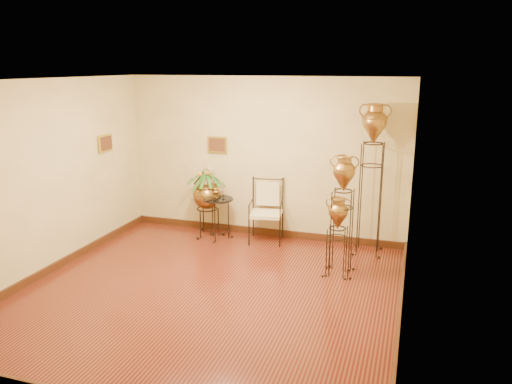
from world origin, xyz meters
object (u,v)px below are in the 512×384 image
(amphora_mid, at_px, (342,215))
(side_table, at_px, (219,218))
(planter_urn, at_px, (207,192))
(amphora_tall, at_px, (371,178))
(armchair, at_px, (266,212))

(amphora_mid, height_order, side_table, amphora_mid)
(planter_urn, xyz_separation_m, side_table, (0.27, -0.12, -0.41))
(amphora_tall, height_order, planter_urn, amphora_tall)
(amphora_mid, relative_size, planter_urn, 1.25)
(amphora_tall, xyz_separation_m, planter_urn, (-2.83, 0.00, -0.45))
(armchair, bearing_deg, side_table, 178.71)
(amphora_tall, distance_m, side_table, 2.70)
(armchair, bearing_deg, amphora_tall, -9.75)
(armchair, height_order, side_table, armchair)
(amphora_mid, xyz_separation_m, planter_urn, (-2.53, 0.98, -0.10))
(amphora_mid, height_order, planter_urn, amphora_mid)
(amphora_tall, bearing_deg, amphora_mid, -107.01)
(planter_urn, height_order, side_table, planter_urn)
(planter_urn, xyz_separation_m, armchair, (1.10, 0.00, -0.26))
(amphora_tall, xyz_separation_m, side_table, (-2.56, -0.12, -0.86))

